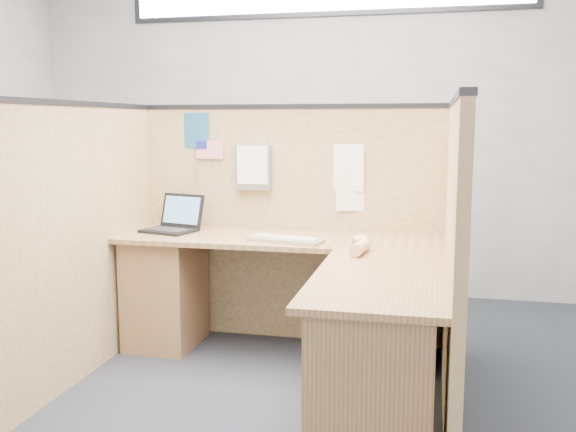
% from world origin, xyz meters
% --- Properties ---
extents(floor, '(5.00, 5.00, 0.00)m').
position_xyz_m(floor, '(0.00, 0.00, 0.00)').
color(floor, black).
rests_on(floor, ground).
extents(wall_back, '(5.00, 0.00, 5.00)m').
position_xyz_m(wall_back, '(0.00, 2.25, 1.40)').
color(wall_back, gray).
rests_on(wall_back, floor).
extents(cubicle_partitions, '(2.06, 1.83, 1.53)m').
position_xyz_m(cubicle_partitions, '(0.00, 0.43, 0.77)').
color(cubicle_partitions, brown).
rests_on(cubicle_partitions, floor).
extents(l_desk, '(1.95, 1.75, 0.73)m').
position_xyz_m(l_desk, '(0.18, 0.29, 0.39)').
color(l_desk, brown).
rests_on(l_desk, floor).
extents(laptop, '(0.36, 0.37, 0.23)m').
position_xyz_m(laptop, '(-0.72, 0.75, 0.79)').
color(laptop, black).
rests_on(laptop, l_desk).
extents(keyboard, '(0.46, 0.25, 0.03)m').
position_xyz_m(keyboard, '(0.07, 0.52, 0.74)').
color(keyboard, gray).
rests_on(keyboard, l_desk).
extents(mouse, '(0.11, 0.08, 0.04)m').
position_xyz_m(mouse, '(0.52, 0.48, 0.75)').
color(mouse, silver).
rests_on(mouse, l_desk).
extents(hand_forearm, '(0.10, 0.36, 0.07)m').
position_xyz_m(hand_forearm, '(0.53, 0.35, 0.76)').
color(hand_forearm, tan).
rests_on(hand_forearm, l_desk).
extents(blue_poster, '(0.17, 0.02, 0.23)m').
position_xyz_m(blue_poster, '(-0.63, 0.97, 1.36)').
color(blue_poster, '#1C5081').
rests_on(blue_poster, cubicle_partitions).
extents(american_flag, '(0.19, 0.01, 0.32)m').
position_xyz_m(american_flag, '(-0.56, 0.96, 1.23)').
color(american_flag, olive).
rests_on(american_flag, cubicle_partitions).
extents(file_holder, '(0.23, 0.05, 0.29)m').
position_xyz_m(file_holder, '(-0.24, 0.94, 1.13)').
color(file_holder, slate).
rests_on(file_holder, cubicle_partitions).
extents(paper_left, '(0.23, 0.03, 0.29)m').
position_xyz_m(paper_left, '(0.36, 0.97, 1.13)').
color(paper_left, white).
rests_on(paper_left, cubicle_partitions).
extents(paper_right, '(0.24, 0.04, 0.30)m').
position_xyz_m(paper_right, '(0.42, 0.97, 1.01)').
color(paper_right, white).
rests_on(paper_right, cubicle_partitions).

